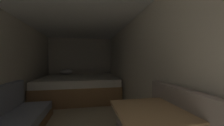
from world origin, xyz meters
The scene contains 7 objects.
ground_plane centered at (0.00, 2.37, 0.00)m, with size 7.58×7.58×0.00m, color beige.
wall_back centered at (0.00, 5.19, 1.05)m, with size 2.56×0.05×2.09m, color beige.
wall_left centered at (-1.25, 2.37, 1.05)m, with size 0.05×5.58×2.09m, color beige.
wall_right centered at (1.25, 2.37, 1.05)m, with size 0.05×5.58×2.09m, color beige.
ceiling_slab centered at (0.00, 2.37, 2.12)m, with size 2.56×5.58×0.05m, color white.
bed centered at (-0.01, 4.11, 0.34)m, with size 2.34×2.01×0.87m.
dinette_table centered at (0.80, 0.87, 0.63)m, with size 0.63×0.66×0.73m.
Camera 1 is at (0.23, -0.24, 1.19)m, focal length 20.85 mm.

